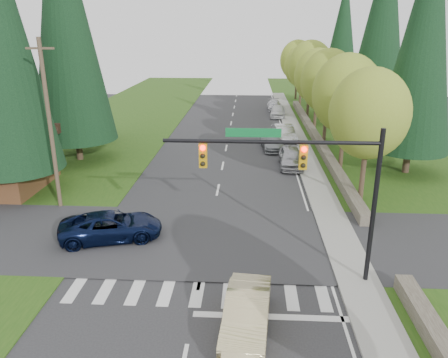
# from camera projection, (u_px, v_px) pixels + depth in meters

# --- Properties ---
(ground) EXTENTS (120.00, 120.00, 0.00)m
(ground) POSITION_uv_depth(u_px,v_px,m) (187.00, 346.00, 15.14)
(ground) COLOR #28282B
(ground) RESTS_ON ground
(grass_east) EXTENTS (14.00, 110.00, 0.06)m
(grass_east) POSITION_uv_depth(u_px,v_px,m) (392.00, 172.00, 33.30)
(grass_east) COLOR #234913
(grass_east) RESTS_ON ground
(grass_west) EXTENTS (14.00, 110.00, 0.06)m
(grass_west) POSITION_uv_depth(u_px,v_px,m) (59.00, 166.00, 34.69)
(grass_west) COLOR #234913
(grass_west) RESTS_ON ground
(cross_street) EXTENTS (120.00, 8.00, 0.10)m
(cross_street) POSITION_uv_depth(u_px,v_px,m) (208.00, 240.00, 22.69)
(cross_street) COLOR #28282B
(cross_street) RESTS_ON ground
(sidewalk_east) EXTENTS (1.80, 80.00, 0.13)m
(sidewalk_east) POSITION_uv_depth(u_px,v_px,m) (308.00, 163.00, 35.50)
(sidewalk_east) COLOR gray
(sidewalk_east) RESTS_ON ground
(curb_east) EXTENTS (0.20, 80.00, 0.13)m
(curb_east) POSITION_uv_depth(u_px,v_px,m) (297.00, 163.00, 35.55)
(curb_east) COLOR gray
(curb_east) RESTS_ON ground
(stone_wall_north) EXTENTS (0.70, 40.00, 0.70)m
(stone_wall_north) POSITION_uv_depth(u_px,v_px,m) (315.00, 137.00, 42.86)
(stone_wall_north) COLOR #4C4438
(stone_wall_north) RESTS_ON ground
(traffic_signal) EXTENTS (8.70, 0.37, 6.80)m
(traffic_signal) POSITION_uv_depth(u_px,v_px,m) (307.00, 172.00, 17.51)
(traffic_signal) COLOR black
(traffic_signal) RESTS_ON ground
(utility_pole) EXTENTS (1.60, 0.24, 10.00)m
(utility_pole) POSITION_uv_depth(u_px,v_px,m) (50.00, 125.00, 25.28)
(utility_pole) COLOR #473828
(utility_pole) RESTS_ON ground
(decid_tree_0) EXTENTS (4.80, 4.80, 8.37)m
(decid_tree_0) POSITION_uv_depth(u_px,v_px,m) (369.00, 114.00, 26.02)
(decid_tree_0) COLOR #38281C
(decid_tree_0) RESTS_ON ground
(decid_tree_1) EXTENTS (5.20, 5.20, 8.80)m
(decid_tree_1) POSITION_uv_depth(u_px,v_px,m) (347.00, 94.00, 32.55)
(decid_tree_1) COLOR #38281C
(decid_tree_1) RESTS_ON ground
(decid_tree_2) EXTENTS (5.00, 5.00, 8.82)m
(decid_tree_2) POSITION_uv_depth(u_px,v_px,m) (328.00, 81.00, 39.12)
(decid_tree_2) COLOR #38281C
(decid_tree_2) RESTS_ON ground
(decid_tree_3) EXTENTS (5.00, 5.00, 8.55)m
(decid_tree_3) POSITION_uv_depth(u_px,v_px,m) (318.00, 76.00, 45.80)
(decid_tree_3) COLOR #38281C
(decid_tree_3) RESTS_ON ground
(decid_tree_4) EXTENTS (5.40, 5.40, 9.18)m
(decid_tree_4) POSITION_uv_depth(u_px,v_px,m) (310.00, 67.00, 52.27)
(decid_tree_4) COLOR #38281C
(decid_tree_4) RESTS_ON ground
(decid_tree_5) EXTENTS (4.80, 4.80, 8.30)m
(decid_tree_5) POSITION_uv_depth(u_px,v_px,m) (302.00, 66.00, 59.06)
(decid_tree_5) COLOR #38281C
(decid_tree_5) RESTS_ON ground
(decid_tree_6) EXTENTS (5.20, 5.20, 8.86)m
(decid_tree_6) POSITION_uv_depth(u_px,v_px,m) (297.00, 60.00, 65.55)
(decid_tree_6) COLOR #38281C
(decid_tree_6) RESTS_ON ground
(conifer_w_c) EXTENTS (6.46, 6.46, 20.80)m
(conifer_w_c) POSITION_uv_depth(u_px,v_px,m) (64.00, 16.00, 32.83)
(conifer_w_c) COLOR #38281C
(conifer_w_c) RESTS_ON ground
(conifer_w_e) EXTENTS (5.78, 5.78, 18.80)m
(conifer_w_e) POSITION_uv_depth(u_px,v_px,m) (71.00, 30.00, 38.92)
(conifer_w_e) COLOR #38281C
(conifer_w_e) RESTS_ON ground
(conifer_e_a) EXTENTS (5.44, 5.44, 17.80)m
(conifer_e_a) POSITION_uv_depth(u_px,v_px,m) (424.00, 38.00, 30.05)
(conifer_e_a) COLOR #38281C
(conifer_e_a) RESTS_ON ground
(conifer_e_b) EXTENTS (6.12, 6.12, 19.80)m
(conifer_e_b) POSITION_uv_depth(u_px,v_px,m) (383.00, 24.00, 42.87)
(conifer_e_b) COLOR #38281C
(conifer_e_b) RESTS_ON ground
(conifer_e_c) EXTENTS (5.10, 5.10, 16.80)m
(conifer_e_c) POSITION_uv_depth(u_px,v_px,m) (342.00, 37.00, 56.62)
(conifer_e_c) COLOR #38281C
(conifer_e_c) RESTS_ON ground
(sedan_champagne) EXTENTS (1.93, 4.59, 1.47)m
(sedan_champagne) POSITION_uv_depth(u_px,v_px,m) (247.00, 314.00, 15.68)
(sedan_champagne) COLOR beige
(sedan_champagne) RESTS_ON ground
(suv_navy) EXTENTS (5.66, 3.73, 1.45)m
(suv_navy) POSITION_uv_depth(u_px,v_px,m) (111.00, 226.00, 22.62)
(suv_navy) COLOR black
(suv_navy) RESTS_ON ground
(parked_car_a) EXTENTS (1.88, 4.56, 1.55)m
(parked_car_a) POSITION_uv_depth(u_px,v_px,m) (291.00, 158.00, 34.42)
(parked_car_a) COLOR #A7A7AC
(parked_car_a) RESTS_ON ground
(parked_car_b) EXTENTS (2.28, 4.73, 1.33)m
(parked_car_b) POSITION_uv_depth(u_px,v_px,m) (272.00, 142.00, 39.59)
(parked_car_b) COLOR gray
(parked_car_b) RESTS_ON ground
(parked_car_c) EXTENTS (2.36, 5.14, 1.63)m
(parked_car_c) POSITION_uv_depth(u_px,v_px,m) (284.00, 134.00, 41.93)
(parked_car_c) COLOR silver
(parked_car_c) RESTS_ON ground
(parked_car_d) EXTENTS (2.12, 4.50, 1.49)m
(parked_car_d) POSITION_uv_depth(u_px,v_px,m) (278.00, 111.00, 53.72)
(parked_car_d) COLOR silver
(parked_car_d) RESTS_ON ground
(parked_car_e) EXTENTS (1.84, 4.44, 1.28)m
(parked_car_e) POSITION_uv_depth(u_px,v_px,m) (274.00, 105.00, 58.51)
(parked_car_e) COLOR silver
(parked_car_e) RESTS_ON ground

